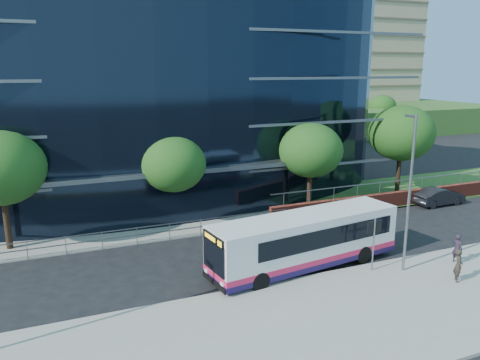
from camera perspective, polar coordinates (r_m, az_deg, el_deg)
name	(u,v)px	position (r m, az deg, el deg)	size (l,w,h in m)	color
ground	(280,275)	(24.54, 4.87, -11.43)	(200.00, 200.00, 0.00)	black
pavement_near	(335,321)	(20.70, 11.46, -16.49)	(80.00, 8.00, 0.15)	gray
kerb	(289,281)	(23.71, 6.00, -12.18)	(80.00, 0.25, 0.16)	gray
yellow_line_outer	(287,281)	(23.90, 5.76, -12.15)	(80.00, 0.08, 0.01)	gold
yellow_line_inner	(286,280)	(24.02, 5.59, -12.01)	(80.00, 0.08, 0.01)	gold
far_forecourt	(126,224)	(32.68, -13.67, -5.20)	(50.00, 8.00, 0.10)	gray
grass_verge	(459,183)	(47.19, 25.15, -0.33)	(36.00, 8.00, 0.12)	#2D511E
glass_office	(126,96)	(41.11, -13.70, 9.92)	(44.00, 23.10, 16.00)	black
retaining_wall	(459,191)	(41.75, 25.18, -1.23)	(34.00, 0.40, 2.11)	maroon
guard_railings	(102,236)	(28.45, -16.48, -6.58)	(24.00, 0.05, 1.10)	slate
apartment_block	(294,63)	(87.80, 6.65, 13.99)	(60.00, 42.00, 30.00)	#2D511E
street_sign	(374,234)	(24.80, 16.03, -6.29)	(0.85, 0.09, 2.80)	slate
tree_far_a	(0,168)	(29.35, -27.18, 1.28)	(4.95, 4.95, 6.98)	black
tree_far_b	(173,164)	(30.73, -8.14, 1.91)	(4.29, 4.29, 6.05)	black
tree_far_c	(311,150)	(34.03, 8.62, 3.58)	(4.62, 4.62, 6.51)	black
tree_far_d	(402,133)	(40.02, 19.09, 5.42)	(5.28, 5.28, 7.44)	black
tree_dist_e	(302,108)	(69.11, 7.58, 8.64)	(4.62, 4.62, 6.51)	black
tree_dist_f	(382,106)	(79.86, 16.97, 8.59)	(4.29, 4.29, 6.05)	black
streetlight_east	(409,190)	(24.67, 19.95, -1.12)	(0.15, 0.77, 8.00)	slate
city_bus	(307,240)	(24.96, 8.15, -7.23)	(10.99, 3.85, 2.91)	silver
parked_car	(439,196)	(39.13, 23.13, -1.85)	(1.44, 4.12, 1.36)	black
pedestrian	(457,248)	(27.74, 24.98, -7.57)	(0.58, 0.38, 1.60)	#261C2B
pedestrian_b	(458,265)	(25.45, 25.07, -9.40)	(0.60, 0.39, 1.64)	#2D271F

